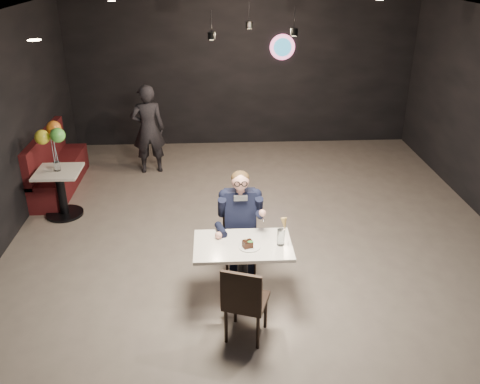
{
  "coord_description": "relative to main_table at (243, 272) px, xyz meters",
  "views": [
    {
      "loc": [
        -0.6,
        -5.82,
        3.72
      ],
      "look_at": [
        -0.3,
        -0.34,
        1.11
      ],
      "focal_mm": 38.0,
      "sensor_mm": 36.0,
      "label": 1
    }
  ],
  "objects": [
    {
      "name": "mint_leaf",
      "position": [
        0.08,
        -0.11,
        0.47
      ],
      "size": [
        0.07,
        0.04,
        0.01
      ],
      "primitive_type": "ellipsoid",
      "color": "#2D8A32",
      "rests_on": "cake_slice"
    },
    {
      "name": "seated_man",
      "position": [
        0.0,
        0.55,
        0.34
      ],
      "size": [
        0.6,
        0.8,
        1.44
      ],
      "primitive_type": "cube",
      "color": "black",
      "rests_on": "floor"
    },
    {
      "name": "sundae_glass",
      "position": [
        0.42,
        -0.04,
        0.47
      ],
      "size": [
        0.09,
        0.09,
        0.19
      ],
      "primitive_type": "cylinder",
      "color": "silver",
      "rests_on": "main_table"
    },
    {
      "name": "main_table",
      "position": [
        0.0,
        0.0,
        0.0
      ],
      "size": [
        1.1,
        0.7,
        0.75
      ],
      "primitive_type": "cube",
      "color": "white",
      "rests_on": "floor"
    },
    {
      "name": "chair_near",
      "position": [
        0.0,
        -0.62,
        0.09
      ],
      "size": [
        0.55,
        0.57,
        0.92
      ],
      "primitive_type": "cube",
      "rotation": [
        0.0,
        0.0,
        -0.33
      ],
      "color": "black",
      "rests_on": "floor"
    },
    {
      "name": "balloon_vase",
      "position": [
        -2.65,
        2.26,
        0.44
      ],
      "size": [
        0.09,
        0.09,
        0.14
      ],
      "primitive_type": "cylinder",
      "color": "silver",
      "rests_on": "side_table"
    },
    {
      "name": "pendant_lights",
      "position": [
        0.3,
        2.94,
        2.51
      ],
      "size": [
        1.4,
        1.2,
        0.36
      ],
      "primitive_type": "cube",
      "color": "black",
      "rests_on": "floor"
    },
    {
      "name": "cake_slice",
      "position": [
        0.05,
        -0.09,
        0.42
      ],
      "size": [
        0.12,
        0.11,
        0.07
      ],
      "primitive_type": "cube",
      "rotation": [
        0.0,
        0.0,
        0.35
      ],
      "color": "black",
      "rests_on": "dessert_plate"
    },
    {
      "name": "floor",
      "position": [
        0.3,
        0.94,
        -0.38
      ],
      "size": [
        9.0,
        9.0,
        0.0
      ],
      "primitive_type": "plane",
      "color": "gray",
      "rests_on": "ground"
    },
    {
      "name": "wall_sign",
      "position": [
        1.1,
        5.41,
        1.62
      ],
      "size": [
        0.5,
        0.06,
        0.5
      ],
      "primitive_type": null,
      "color": "pink",
      "rests_on": "floor"
    },
    {
      "name": "wafer_cone",
      "position": [
        0.46,
        -0.02,
        0.63
      ],
      "size": [
        0.09,
        0.09,
        0.14
      ],
      "primitive_type": "cone",
      "rotation": [
        0.0,
        0.0,
        0.26
      ],
      "color": "tan",
      "rests_on": "sundae_glass"
    },
    {
      "name": "balloon_bunch",
      "position": [
        -2.65,
        2.26,
        0.85
      ],
      "size": [
        0.39,
        0.39,
        0.65
      ],
      "primitive_type": "cube",
      "color": "#FFF335",
      "rests_on": "balloon_vase"
    },
    {
      "name": "booth_bench",
      "position": [
        -2.95,
        3.26,
        0.12
      ],
      "size": [
        0.5,
        2.0,
        1.0
      ],
      "primitive_type": "cube",
      "color": "#430E0F",
      "rests_on": "floor"
    },
    {
      "name": "dessert_plate",
      "position": [
        0.07,
        -0.07,
        0.38
      ],
      "size": [
        0.24,
        0.24,
        0.01
      ],
      "primitive_type": "cylinder",
      "color": "white",
      "rests_on": "main_table"
    },
    {
      "name": "passerby",
      "position": [
        -1.48,
        3.95,
        0.44
      ],
      "size": [
        0.65,
        0.49,
        1.63
      ],
      "primitive_type": "imported",
      "rotation": [
        0.0,
        0.0,
        3.32
      ],
      "color": "black",
      "rests_on": "floor"
    },
    {
      "name": "side_table",
      "position": [
        -2.65,
        2.26,
        0.03
      ],
      "size": [
        0.65,
        0.65,
        0.81
      ],
      "primitive_type": "cube",
      "color": "white",
      "rests_on": "floor"
    },
    {
      "name": "chair_far",
      "position": [
        0.0,
        0.55,
        0.09
      ],
      "size": [
        0.42,
        0.46,
        0.92
      ],
      "primitive_type": "cube",
      "color": "black",
      "rests_on": "floor"
    }
  ]
}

